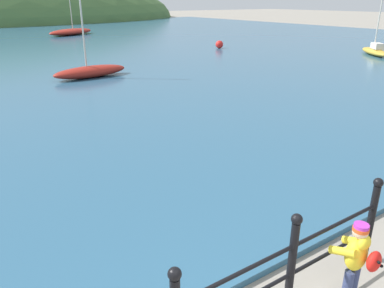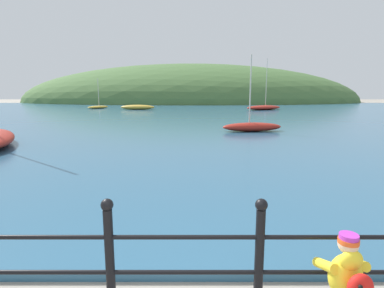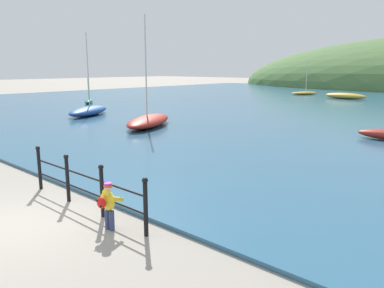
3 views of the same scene
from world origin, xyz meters
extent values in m
cube|color=#2D5B7A|center=(0.00, 32.00, 0.05)|extent=(80.00, 60.00, 0.10)
ellipsoid|color=#476B38|center=(0.00, 70.74, 0.00)|extent=(77.76, 42.77, 17.43)
cylinder|color=black|center=(-0.47, 1.50, 0.55)|extent=(0.09, 0.09, 1.10)
sphere|color=black|center=(-0.47, 1.50, 1.15)|extent=(0.12, 0.12, 0.12)
cylinder|color=black|center=(0.99, 1.50, 0.55)|extent=(0.09, 0.09, 1.10)
sphere|color=black|center=(0.99, 1.50, 1.15)|extent=(0.12, 0.12, 0.12)
cylinder|color=black|center=(0.26, 1.50, 0.82)|extent=(4.38, 0.04, 0.04)
cylinder|color=black|center=(0.26, 1.50, 0.45)|extent=(4.38, 0.04, 0.04)
ellipsoid|color=yellow|center=(1.67, 1.19, 0.62)|extent=(0.32, 0.25, 0.40)
ellipsoid|color=yellow|center=(1.68, 1.13, 0.80)|extent=(0.21, 0.14, 0.18)
cylinder|color=yellow|center=(1.53, 1.26, 0.67)|extent=(0.12, 0.32, 0.19)
cylinder|color=yellow|center=(1.81, 1.30, 0.67)|extent=(0.12, 0.32, 0.19)
sphere|color=beige|center=(1.67, 1.19, 0.92)|extent=(0.17, 0.17, 0.17)
cylinder|color=#E5511E|center=(1.67, 1.19, 0.94)|extent=(0.17, 0.17, 0.04)
cylinder|color=#B233AD|center=(1.67, 1.19, 0.98)|extent=(0.16, 0.16, 0.04)
ellipsoid|color=red|center=(1.69, 1.00, 0.64)|extent=(0.23, 0.15, 0.24)
sphere|color=black|center=(1.65, 0.93, 0.70)|extent=(0.04, 0.04, 0.04)
ellipsoid|color=gold|center=(-12.31, 39.29, 0.29)|extent=(2.72, 3.38, 0.38)
cylinder|color=beige|center=(-12.22, 39.43, 2.29)|extent=(0.07, 0.07, 3.62)
ellipsoid|color=gold|center=(-6.48, 36.45, 0.41)|extent=(4.41, 1.66, 0.61)
ellipsoid|color=maroon|center=(3.63, 15.13, 0.34)|extent=(3.36, 1.31, 0.48)
cylinder|color=beige|center=(3.46, 15.11, 2.39)|extent=(0.07, 0.07, 3.60)
ellipsoid|color=maroon|center=(9.18, 35.85, 0.38)|extent=(5.27, 3.89, 0.57)
cylinder|color=beige|center=(9.40, 35.98, 3.48)|extent=(0.07, 0.07, 5.62)
camera|label=1|loc=(-1.73, -0.62, 3.24)|focal=35.00mm
camera|label=2|loc=(0.33, -1.19, 2.19)|focal=28.00mm
camera|label=3|loc=(7.76, -3.03, 3.28)|focal=35.00mm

